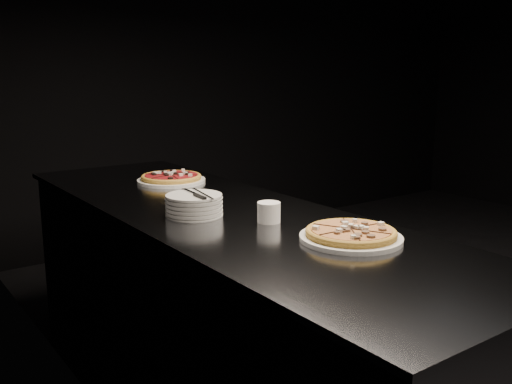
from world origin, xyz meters
TOP-DOWN VIEW (x-y plane):
  - floor at (0.00, 0.00)m, footprint 5.00×5.00m
  - wall_left at (-2.50, 0.00)m, footprint 0.02×5.00m
  - wall_back at (0.00, 2.50)m, footprint 5.00×0.02m
  - counter at (-2.13, 0.00)m, footprint 0.74×2.44m
  - pizza_mushroom at (-2.01, -0.58)m, footprint 0.32×0.32m
  - pizza_tomato at (-2.03, 0.60)m, footprint 0.36×0.36m
  - plate_stack at (-2.25, -0.02)m, footprint 0.21×0.21m
  - cutlery at (-2.24, -0.03)m, footprint 0.09×0.22m
  - ramekin at (-2.09, -0.25)m, footprint 0.08×0.08m

SIDE VIEW (x-z plane):
  - floor at x=0.00m, z-range 0.00..0.00m
  - counter at x=-2.13m, z-range 0.00..0.92m
  - pizza_tomato at x=-2.03m, z-range 0.92..0.96m
  - pizza_mushroom at x=-2.01m, z-range 0.92..0.96m
  - ramekin at x=-2.09m, z-range 0.92..0.99m
  - plate_stack at x=-2.25m, z-range 0.92..1.00m
  - cutlery at x=-2.24m, z-range 1.00..1.00m
  - wall_left at x=-2.50m, z-range 0.00..2.80m
  - wall_back at x=0.00m, z-range 0.00..2.80m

